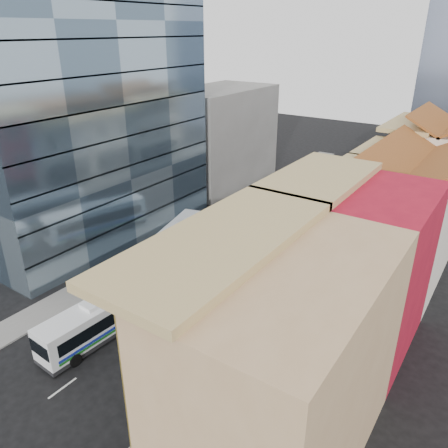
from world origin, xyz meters
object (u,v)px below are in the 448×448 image
Objects in this scene: office_tower at (83,100)px; bus_left_near at (102,317)px; bus_left_far at (174,244)px; shophouse_tan at (284,367)px; bus_right at (222,279)px.

bus_left_near is (15.00, -12.62, -13.32)m from office_tower.
bus_left_far is at bearing 107.29° from bus_left_near.
shophouse_tan is 1.34× the size of bus_left_near.
bus_right is at bearing -9.49° from office_tower.
bus_left_near is (-16.00, 1.38, -4.32)m from shophouse_tan.
bus_right is (19.69, -3.29, -13.08)m from office_tower.
office_tower is 2.50× the size of bus_right.
bus_left_far is (-3.15, 12.22, 0.18)m from bus_left_near.
shophouse_tan reaches higher than bus_left_near.
office_tower is 2.59× the size of bus_left_far.
office_tower is 23.86m from bus_right.
shophouse_tan is 35.19m from office_tower.
bus_left_near is 10.44m from bus_right.
shophouse_tan is at bearing -58.18° from bus_right.
office_tower reaches higher than bus_left_near.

